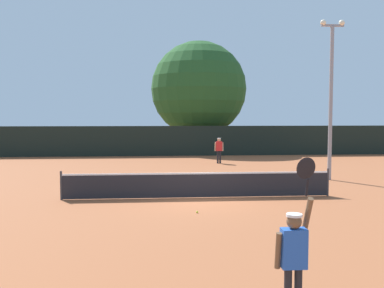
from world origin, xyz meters
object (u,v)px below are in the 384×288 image
object	(u,v)px
player_serving	(294,250)
large_tree	(199,89)
tennis_ball	(197,212)
player_receiving	(219,148)
light_pole	(331,89)
parked_car_near	(194,141)

from	to	relation	value
player_serving	large_tree	world-z (taller)	large_tree
tennis_ball	large_tree	size ratio (longest dim) A/B	0.01
large_tree	tennis_ball	bearing A→B (deg)	-95.52
player_serving	tennis_ball	bearing A→B (deg)	96.49
player_serving	large_tree	xyz separation A→B (m)	(1.47, 30.98, 4.26)
large_tree	player_receiving	bearing A→B (deg)	-87.81
player_receiving	light_pole	xyz separation A→B (m)	(4.32, -7.35, 3.36)
player_receiving	parked_car_near	distance (m)	11.22
player_receiving	parked_car_near	size ratio (longest dim) A/B	0.39
player_receiving	light_pole	bearing A→B (deg)	120.47
player_serving	large_tree	size ratio (longest dim) A/B	0.26
player_serving	player_receiving	xyz separation A→B (m)	(1.85, 21.09, -0.09)
player_receiving	parked_car_near	xyz separation A→B (m)	(-0.70, 11.19, -0.22)
player_serving	parked_car_near	bearing A→B (deg)	87.96
light_pole	player_receiving	bearing A→B (deg)	120.47
player_serving	tennis_ball	xyz separation A→B (m)	(-0.82, 7.23, -1.06)
tennis_ball	light_pole	xyz separation A→B (m)	(7.00, 6.51, 4.33)
light_pole	large_tree	distance (m)	17.90
large_tree	parked_car_near	xyz separation A→B (m)	(-0.32, 1.30, -4.57)
player_serving	tennis_ball	distance (m)	7.35
tennis_ball	light_pole	world-z (taller)	light_pole
player_receiving	large_tree	xyz separation A→B (m)	(-0.38, 9.89, 4.35)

